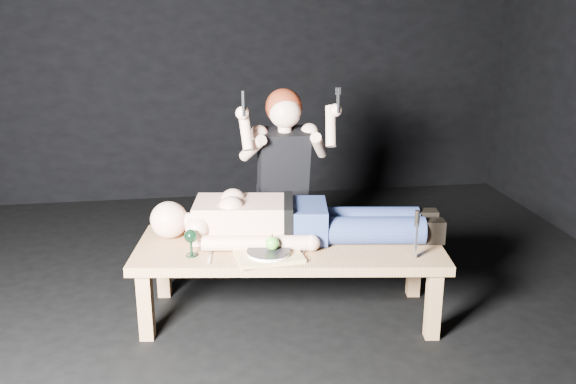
# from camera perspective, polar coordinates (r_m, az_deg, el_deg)

# --- Properties ---
(ground) EXTENTS (5.00, 5.00, 0.00)m
(ground) POSITION_cam_1_polar(r_m,az_deg,el_deg) (3.72, -1.22, -11.70)
(ground) COLOR black
(ground) RESTS_ON ground
(back_wall) EXTENTS (5.00, 0.00, 5.00)m
(back_wall) POSITION_cam_1_polar(r_m,az_deg,el_deg) (5.75, -4.62, 14.19)
(back_wall) COLOR black
(back_wall) RESTS_ON ground
(table) EXTENTS (1.82, 0.90, 0.45)m
(table) POSITION_cam_1_polar(r_m,az_deg,el_deg) (3.69, 0.12, -8.04)
(table) COLOR #A7784D
(table) RESTS_ON ground
(lying_man) EXTENTS (1.91, 0.82, 0.28)m
(lying_man) POSITION_cam_1_polar(r_m,az_deg,el_deg) (3.65, 0.99, -2.14)
(lying_man) COLOR #D6A288
(lying_man) RESTS_ON table
(kneeling_woman) EXTENTS (0.72, 0.80, 1.30)m
(kneeling_woman) POSITION_cam_1_polar(r_m,az_deg,el_deg) (4.15, -0.61, 1.16)
(kneeling_woman) COLOR black
(kneeling_woman) RESTS_ON ground
(serving_tray) EXTENTS (0.38, 0.29, 0.02)m
(serving_tray) POSITION_cam_1_polar(r_m,az_deg,el_deg) (3.42, -1.78, -5.82)
(serving_tray) COLOR tan
(serving_tray) RESTS_ON table
(plate) EXTENTS (0.26, 0.26, 0.02)m
(plate) POSITION_cam_1_polar(r_m,az_deg,el_deg) (3.41, -1.78, -5.52)
(plate) COLOR white
(plate) RESTS_ON serving_tray
(apple) EXTENTS (0.08, 0.08, 0.08)m
(apple) POSITION_cam_1_polar(r_m,az_deg,el_deg) (3.41, -1.45, -4.69)
(apple) COLOR #418B29
(apple) RESTS_ON plate
(goblet) EXTENTS (0.08, 0.08, 0.15)m
(goblet) POSITION_cam_1_polar(r_m,az_deg,el_deg) (3.46, -8.82, -4.60)
(goblet) COLOR black
(goblet) RESTS_ON table
(fork_flat) EXTENTS (0.03, 0.19, 0.01)m
(fork_flat) POSITION_cam_1_polar(r_m,az_deg,el_deg) (3.45, -7.13, -5.90)
(fork_flat) COLOR #B2B2B7
(fork_flat) RESTS_ON table
(knife_flat) EXTENTS (0.10, 0.17, 0.01)m
(knife_flat) POSITION_cam_1_polar(r_m,az_deg,el_deg) (3.41, 0.98, -6.01)
(knife_flat) COLOR #B2B2B7
(knife_flat) RESTS_ON table
(spoon_flat) EXTENTS (0.08, 0.18, 0.01)m
(spoon_flat) POSITION_cam_1_polar(r_m,az_deg,el_deg) (3.50, 0.21, -5.42)
(spoon_flat) COLOR #B2B2B7
(spoon_flat) RESTS_ON table
(carving_knife) EXTENTS (0.04, 0.04, 0.27)m
(carving_knife) POSITION_cam_1_polar(r_m,az_deg,el_deg) (3.44, 11.60, -3.81)
(carving_knife) COLOR #B2B2B7
(carving_knife) RESTS_ON table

